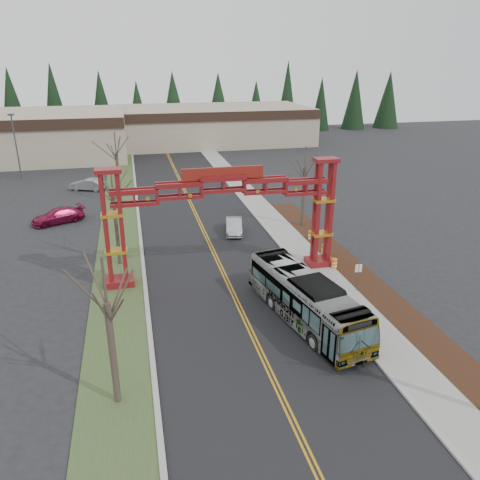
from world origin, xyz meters
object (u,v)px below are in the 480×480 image
object	(u,v)px
bare_tree_median_near	(107,303)
street_sign	(358,272)
silver_sedan	(234,226)
parked_car_far_a	(88,184)
bare_tree_right_far	(305,169)
barrel_mid	(325,251)
gateway_arch	(223,202)
transit_bus	(305,299)
bare_tree_median_far	(116,153)
bare_tree_median_mid	(113,195)
retail_building_east	(212,125)
barrel_south	(334,264)
light_pole_far	(15,142)
barrel_north	(311,236)
parked_car_mid_a	(58,216)

from	to	relation	value
bare_tree_median_near	street_sign	size ratio (longest dim) A/B	3.54
silver_sedan	parked_car_far_a	xyz separation A→B (m)	(-14.92, 19.82, 0.06)
bare_tree_right_far	barrel_mid	distance (m)	9.55
gateway_arch	parked_car_far_a	xyz separation A→B (m)	(-12.10, 28.99, -5.22)
transit_bus	bare_tree_median_far	bearing A→B (deg)	100.41
transit_bus	bare_tree_median_mid	size ratio (longest dim) A/B	1.42
bare_tree_median_far	barrel_mid	size ratio (longest dim) A/B	7.61
silver_sedan	parked_car_far_a	bearing A→B (deg)	137.91
bare_tree_median_mid	bare_tree_right_far	xyz separation A→B (m)	(18.00, 5.52, -0.08)
gateway_arch	bare_tree_right_far	bearing A→B (deg)	43.63
retail_building_east	transit_bus	size ratio (longest dim) A/B	3.33
bare_tree_median_far	retail_building_east	bearing A→B (deg)	65.68
barrel_south	retail_building_east	bearing A→B (deg)	88.98
bare_tree_median_mid	barrel_south	size ratio (longest dim) A/B	9.08
silver_sedan	light_pole_far	bearing A→B (deg)	141.76
bare_tree_median_mid	street_sign	xyz separation A→B (m)	(16.84, -9.04, -4.35)
bare_tree_right_far	barrel_south	bearing A→B (deg)	-96.10
gateway_arch	bare_tree_median_near	xyz separation A→B (m)	(-8.00, -13.09, -0.47)
bare_tree_median_far	silver_sedan	bearing A→B (deg)	-50.12
gateway_arch	retail_building_east	xyz separation A→B (m)	(10.00, 61.95, -2.47)
barrel_north	bare_tree_median_near	bearing A→B (deg)	-133.19
barrel_north	street_sign	bearing A→B (deg)	-92.78
retail_building_east	silver_sedan	size ratio (longest dim) A/B	8.87
gateway_arch	bare_tree_right_far	world-z (taller)	gateway_arch
retail_building_east	barrel_north	distance (m)	56.65
parked_car_far_a	barrel_south	bearing A→B (deg)	59.17
retail_building_east	silver_sedan	bearing A→B (deg)	-97.74
gateway_arch	bare_tree_median_mid	size ratio (longest dim) A/B	2.27
transit_bus	barrel_north	world-z (taller)	transit_bus
retail_building_east	barrel_north	xyz separation A→B (m)	(-0.66, -56.57, -3.03)
barrel_mid	bare_tree_median_mid	bearing A→B (deg)	172.12
bare_tree_median_near	bare_tree_median_mid	size ratio (longest dim) A/B	0.98
silver_sedan	bare_tree_median_near	world-z (taller)	bare_tree_median_near
silver_sedan	street_sign	distance (m)	15.45
gateway_arch	parked_car_mid_a	world-z (taller)	gateway_arch
transit_bus	light_pole_far	world-z (taller)	light_pole_far
bare_tree_right_far	light_pole_far	xyz separation A→B (m)	(-31.77, 28.10, -0.66)
parked_car_far_a	barrel_north	bearing A→B (deg)	66.35
parked_car_far_a	bare_tree_median_mid	distance (m)	25.84
silver_sedan	barrel_north	world-z (taller)	silver_sedan
bare_tree_median_near	bare_tree_right_far	bearing A→B (deg)	51.49
light_pole_far	silver_sedan	bearing A→B (deg)	-49.17
retail_building_east	silver_sedan	distance (m)	53.34
bare_tree_median_far	street_sign	xyz separation A→B (m)	(16.84, -27.16, -4.31)
parked_car_mid_a	barrel_north	size ratio (longest dim) A/B	5.41
bare_tree_median_near	gateway_arch	bearing A→B (deg)	58.56
bare_tree_right_far	barrel_north	world-z (taller)	bare_tree_right_far
parked_car_mid_a	bare_tree_median_far	bearing A→B (deg)	109.11
parked_car_mid_a	barrel_south	xyz separation A→B (m)	(23.12, -17.12, -0.32)
silver_sedan	parked_car_far_a	distance (m)	24.81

